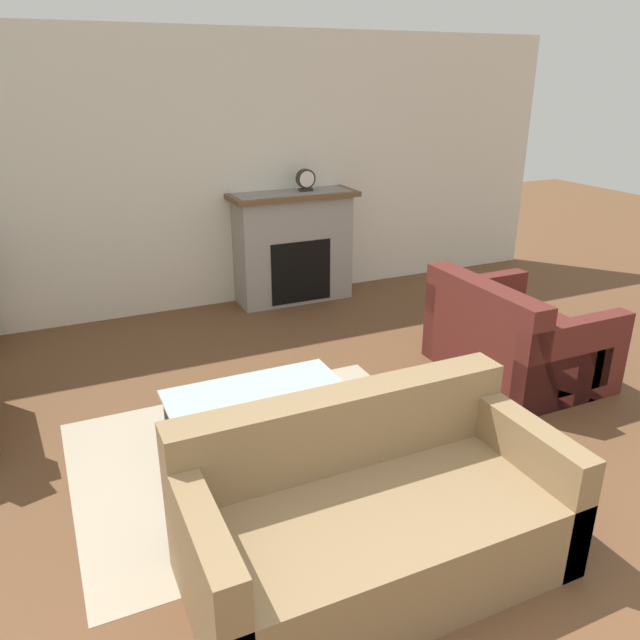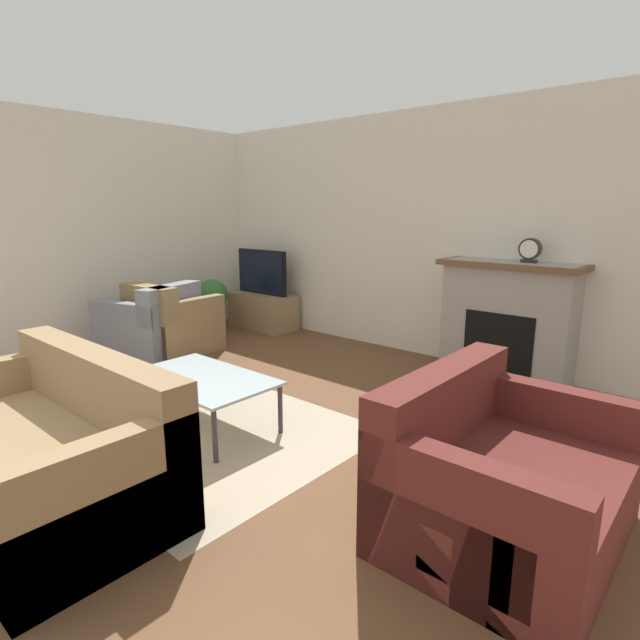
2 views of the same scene
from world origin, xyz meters
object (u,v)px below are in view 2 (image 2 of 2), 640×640
Objects in this scene: armchair_accent at (172,327)px; mantel_clock at (530,250)px; armchair_by_window at (152,329)px; couch_loveseat at (500,482)px; tv at (262,272)px; coffee_table at (203,381)px; potted_plant at (212,299)px; couch_sectional at (47,452)px.

mantel_clock reaches higher than armchair_accent.
armchair_by_window and armchair_accent have the same top height.
couch_loveseat is 1.40× the size of armchair_accent.
tv is 0.72× the size of couch_loveseat.
couch_loveseat is at bearing 165.40° from armchair_accent.
coffee_table is (2.06, -2.51, -0.42)m from tv.
armchair_accent reaches higher than coffee_table.
couch_loveseat is (4.28, -2.31, -0.50)m from tv.
couch_sectional is at bearing -50.52° from potted_plant.
mantel_clock reaches higher than tv.
couch_loveseat is at bearing -20.33° from potted_plant.
coffee_table is (-0.15, 1.18, 0.08)m from couch_sectional.
couch_loveseat is at bearing 5.22° from coffee_table.
armchair_accent is at bearing 79.22° from couch_loveseat.
coffee_table is (1.97, -1.00, 0.07)m from armchair_accent.
couch_loveseat is 2.72m from mantel_clock.
armchair_accent is at bearing 134.14° from couch_sectional.
couch_sectional is at bearing 123.78° from couch_loveseat.
coffee_table is at bearing 97.22° from couch_sectional.
armchair_accent is at bearing -64.64° from potted_plant.
armchair_accent is 1.24× the size of potted_plant.
couch_sectional is 4.02m from potted_plant.
armchair_accent is (-4.19, 0.80, 0.01)m from couch_loveseat.
tv reaches higher than potted_plant.
armchair_accent is at bearing -154.74° from mantel_clock.
couch_loveseat is 1.74× the size of potted_plant.
couch_sectional and couch_loveseat have the same top height.
couch_loveseat is at bearing -28.36° from tv.
couch_sectional is 2.98m from armchair_by_window.
potted_plant is at bearing 179.14° from armchair_by_window.
couch_loveseat is 2.23m from coffee_table.
tv is 1.78m from armchair_by_window.
armchair_accent is (0.11, 0.20, 0.00)m from armchair_by_window.
couch_loveseat is 1.10× the size of coffee_table.
couch_sectional reaches higher than coffee_table.
couch_sectional is 4.14m from mantel_clock.
potted_plant reaches higher than coffee_table.
tv reaches higher than couch_loveseat.
armchair_by_window is 0.96× the size of coffee_table.
armchair_by_window is at bearing -90.56° from tv.
potted_plant is 3.20× the size of mantel_clock.
armchair_accent reaches higher than potted_plant.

